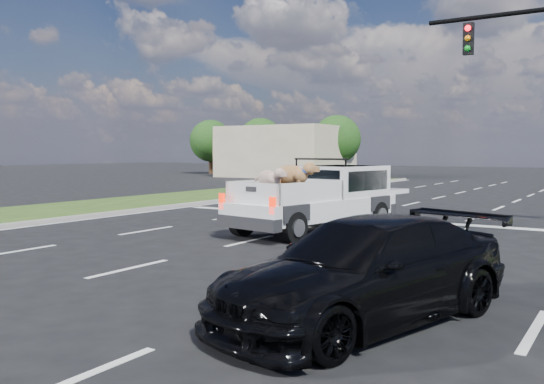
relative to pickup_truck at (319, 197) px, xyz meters
The scene contains 11 objects.
ground 6.68m from the pickup_truck, 79.82° to the right, with size 160.00×160.00×0.00m, color black.
road_markings 1.50m from the pickup_truck, ahead, with size 17.75×60.00×0.01m.
grass_median_left 10.38m from the pickup_truck, behind, with size 5.00×60.00×0.10m, color #1E4114.
curb_left 7.95m from the pickup_truck, behind, with size 0.15×60.00×0.14m, color gray.
building_left 35.01m from the pickup_truck, 122.56° to the left, with size 10.00×8.00×4.40m, color #C3B295.
tree_far_a 42.76m from the pickup_truck, 132.48° to the left, with size 4.20×4.20×5.40m.
tree_far_b 38.97m from the pickup_truck, 125.94° to the left, with size 4.20×4.20×5.40m.
tree_far_c 34.89m from the pickup_truck, 115.22° to the left, with size 4.20×4.20×5.40m.
pickup_truck is the anchor object (origin of this frame).
silver_sedan 2.70m from the pickup_truck, 121.79° to the left, with size 1.60×3.97×1.35m, color silver.
black_coupe 8.54m from the pickup_truck, 58.19° to the right, with size 1.87×4.61×1.34m, color black.
Camera 1 is at (6.24, -7.56, 2.19)m, focal length 38.00 mm.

